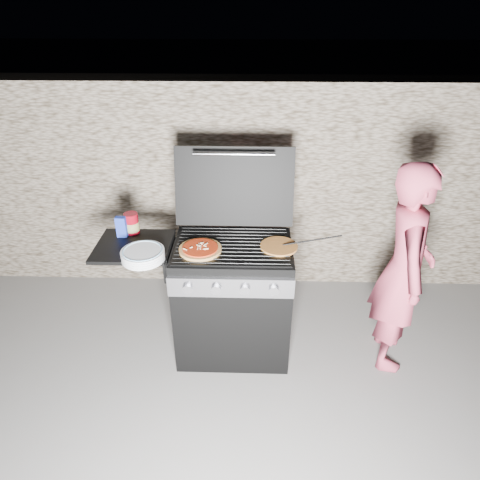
{
  "coord_description": "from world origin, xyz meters",
  "views": [
    {
      "loc": [
        0.12,
        -2.45,
        2.37
      ],
      "look_at": [
        0.05,
        0.0,
        0.95
      ],
      "focal_mm": 32.0,
      "sensor_mm": 36.0,
      "label": 1
    }
  ],
  "objects_px": {
    "gas_grill": "(199,298)",
    "person": "(403,270)",
    "pizza_topped": "(200,249)",
    "sauce_jar": "(132,223)"
  },
  "relations": [
    {
      "from": "gas_grill",
      "to": "person",
      "type": "height_order",
      "value": "person"
    },
    {
      "from": "pizza_topped",
      "to": "sauce_jar",
      "type": "distance_m",
      "value": 0.56
    },
    {
      "from": "pizza_topped",
      "to": "gas_grill",
      "type": "bearing_deg",
      "value": 118.18
    },
    {
      "from": "pizza_topped",
      "to": "person",
      "type": "relative_size",
      "value": 0.18
    },
    {
      "from": "gas_grill",
      "to": "pizza_topped",
      "type": "distance_m",
      "value": 0.48
    },
    {
      "from": "pizza_topped",
      "to": "person",
      "type": "bearing_deg",
      "value": 1.61
    },
    {
      "from": "gas_grill",
      "to": "pizza_topped",
      "type": "bearing_deg",
      "value": -61.82
    },
    {
      "from": "gas_grill",
      "to": "person",
      "type": "relative_size",
      "value": 0.88
    },
    {
      "from": "pizza_topped",
      "to": "person",
      "type": "height_order",
      "value": "person"
    },
    {
      "from": "gas_grill",
      "to": "sauce_jar",
      "type": "distance_m",
      "value": 0.72
    }
  ]
}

